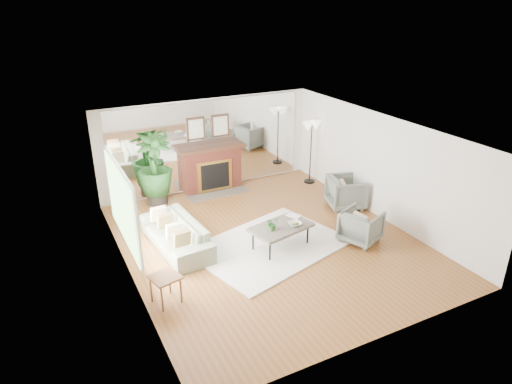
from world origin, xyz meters
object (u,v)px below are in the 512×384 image
armchair_back (346,192)px  side_table (165,280)px  potted_ficus (155,167)px  fireplace (212,167)px  sofa (176,234)px  armchair_front (361,226)px  floor_lamp (312,131)px  coffee_table (281,228)px

armchair_back → side_table: size_ratio=1.55×
armchair_back → potted_ficus: size_ratio=0.48×
fireplace → sofa: fireplace is taller
armchair_front → floor_lamp: (0.89, 3.39, 1.17)m
coffee_table → armchair_back: armchair_back is taller
side_table → coffee_table: bearing=15.0°
sofa → potted_ficus: 2.53m
coffee_table → sofa: sofa is taller
armchair_back → potted_ficus: potted_ficus is taller
coffee_table → potted_ficus: 3.87m
armchair_back → potted_ficus: 4.89m
sofa → potted_ficus: potted_ficus is taller
coffee_table → armchair_back: 2.70m
coffee_table → armchair_front: 1.79m
coffee_table → sofa: 2.24m
sofa → potted_ficus: size_ratio=1.18×
fireplace → armchair_front: bearing=-66.4°
armchair_back → armchair_front: bearing=170.9°
sofa → potted_ficus: (0.27, 2.42, 0.67)m
armchair_back → floor_lamp: bearing=14.7°
side_table → sofa: bearing=66.9°
coffee_table → armchair_front: bearing=-17.6°
floor_lamp → armchair_front: bearing=-104.8°
armchair_back → armchair_front: armchair_back is taller
armchair_back → armchair_front: (-0.79, -1.57, -0.05)m
sofa → side_table: (-0.75, -1.75, 0.13)m
armchair_back → side_table: 5.52m
coffee_table → side_table: bearing=-165.0°
coffee_table → potted_ficus: (-1.71, 3.44, 0.51)m
side_table → fireplace: bearing=58.7°
fireplace → armchair_front: fireplace is taller
potted_ficus → coffee_table: bearing=-63.5°
sofa → floor_lamp: (4.59, 1.83, 1.21)m
sofa → floor_lamp: size_ratio=1.22×
fireplace → side_table: bearing=-121.3°
side_table → floor_lamp: floor_lamp is taller
side_table → potted_ficus: (1.02, 4.17, 0.53)m
armchair_front → potted_ficus: potted_ficus is taller
floor_lamp → potted_ficus: bearing=172.2°
floor_lamp → fireplace: bearing=164.5°
sofa → armchair_back: armchair_back is taller
armchair_front → side_table: armchair_front is taller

